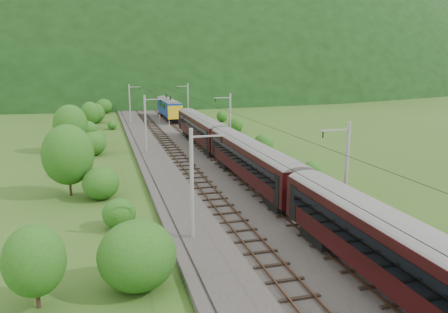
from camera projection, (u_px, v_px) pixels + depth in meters
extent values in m
plane|color=#345219|center=(272.00, 232.00, 33.59)|extent=(600.00, 600.00, 0.00)
cube|color=#38332D|center=(234.00, 193.00, 42.96)|extent=(14.00, 220.00, 0.30)
cube|color=brown|center=(203.00, 192.00, 42.06)|extent=(0.08, 220.00, 0.15)
cube|color=brown|center=(217.00, 191.00, 42.44)|extent=(0.08, 220.00, 0.15)
cube|color=black|center=(210.00, 193.00, 42.28)|extent=(2.40, 220.00, 0.12)
cube|color=brown|center=(250.00, 188.00, 43.33)|extent=(0.08, 220.00, 0.15)
cube|color=brown|center=(263.00, 187.00, 43.72)|extent=(0.08, 220.00, 0.15)
cube|color=black|center=(257.00, 189.00, 43.55)|extent=(2.40, 220.00, 0.12)
cylinder|color=gray|center=(192.00, 184.00, 31.03)|extent=(0.28, 0.28, 8.00)
cube|color=gray|center=(208.00, 136.00, 30.62)|extent=(2.40, 0.12, 0.12)
cylinder|color=black|center=(222.00, 140.00, 30.95)|extent=(0.10, 0.10, 0.50)
cylinder|color=gray|center=(145.00, 124.00, 61.11)|extent=(0.28, 0.28, 8.00)
cube|color=gray|center=(153.00, 99.00, 60.71)|extent=(2.40, 0.12, 0.12)
cylinder|color=black|center=(160.00, 101.00, 61.04)|extent=(0.10, 0.10, 0.50)
cylinder|color=gray|center=(130.00, 103.00, 91.20)|extent=(0.28, 0.28, 8.00)
cube|color=gray|center=(135.00, 87.00, 90.80)|extent=(2.40, 0.12, 0.12)
cylinder|color=black|center=(140.00, 88.00, 91.13)|extent=(0.10, 0.10, 0.50)
cylinder|color=gray|center=(122.00, 93.00, 121.29)|extent=(0.28, 0.28, 8.00)
cube|color=gray|center=(126.00, 81.00, 120.89)|extent=(2.40, 0.12, 0.12)
cylinder|color=black|center=(129.00, 82.00, 121.22)|extent=(0.10, 0.10, 0.50)
cylinder|color=gray|center=(117.00, 87.00, 151.37)|extent=(0.28, 0.28, 8.00)
cube|color=gray|center=(120.00, 77.00, 150.97)|extent=(2.40, 0.12, 0.12)
cylinder|color=black|center=(123.00, 78.00, 151.30)|extent=(0.10, 0.10, 0.50)
cylinder|color=gray|center=(346.00, 172.00, 34.33)|extent=(0.28, 0.28, 8.00)
cube|color=gray|center=(335.00, 130.00, 33.29)|extent=(2.40, 0.12, 0.12)
cylinder|color=black|center=(323.00, 135.00, 33.08)|extent=(0.10, 0.10, 0.50)
cylinder|color=gray|center=(230.00, 121.00, 64.42)|extent=(0.28, 0.28, 8.00)
cube|color=gray|center=(222.00, 98.00, 63.37)|extent=(2.40, 0.12, 0.12)
cylinder|color=black|center=(216.00, 100.00, 63.17)|extent=(0.10, 0.10, 0.50)
cylinder|color=gray|center=(188.00, 102.00, 94.50)|extent=(0.28, 0.28, 8.00)
cube|color=gray|center=(182.00, 86.00, 93.46)|extent=(2.40, 0.12, 0.12)
cylinder|color=black|center=(178.00, 88.00, 93.26)|extent=(0.10, 0.10, 0.50)
cylinder|color=gray|center=(166.00, 92.00, 124.59)|extent=(0.28, 0.28, 8.00)
cube|color=gray|center=(162.00, 80.00, 123.55)|extent=(2.40, 0.12, 0.12)
cylinder|color=black|center=(158.00, 81.00, 123.35)|extent=(0.10, 0.10, 0.50)
cylinder|color=gray|center=(153.00, 86.00, 154.68)|extent=(0.28, 0.28, 8.00)
cube|color=gray|center=(149.00, 77.00, 153.64)|extent=(2.40, 0.12, 0.12)
cylinder|color=black|center=(146.00, 78.00, 153.43)|extent=(0.10, 0.10, 0.50)
cylinder|color=black|center=(209.00, 124.00, 40.85)|extent=(0.03, 198.00, 0.03)
cylinder|color=black|center=(258.00, 122.00, 42.12)|extent=(0.03, 198.00, 0.03)
ellipsoid|color=black|center=(119.00, 82.00, 278.05)|extent=(504.00, 360.00, 244.00)
cube|color=black|center=(401.00, 255.00, 22.60)|extent=(2.94, 22.33, 3.04)
cylinder|color=gray|center=(403.00, 230.00, 22.31)|extent=(2.94, 22.22, 2.94)
cube|color=black|center=(376.00, 252.00, 22.13)|extent=(0.05, 19.65, 1.17)
cube|color=black|center=(425.00, 245.00, 22.92)|extent=(0.05, 19.65, 1.17)
cube|color=black|center=(325.00, 235.00, 30.37)|extent=(2.23, 3.25, 0.91)
cube|color=black|center=(252.00, 160.00, 44.43)|extent=(2.94, 22.33, 3.04)
cylinder|color=gray|center=(252.00, 147.00, 44.14)|extent=(2.94, 22.22, 2.94)
cube|color=black|center=(238.00, 157.00, 43.95)|extent=(0.05, 19.65, 1.17)
cube|color=black|center=(266.00, 156.00, 44.75)|extent=(0.05, 19.65, 1.17)
cube|color=black|center=(282.00, 202.00, 37.50)|extent=(2.23, 3.25, 0.91)
cube|color=black|center=(230.00, 162.00, 52.19)|extent=(2.23, 3.25, 0.91)
cube|color=black|center=(201.00, 128.00, 66.25)|extent=(2.94, 22.33, 3.04)
cylinder|color=gray|center=(201.00, 119.00, 65.96)|extent=(2.94, 22.22, 2.94)
cube|color=black|center=(191.00, 126.00, 65.78)|extent=(0.05, 19.65, 1.17)
cube|color=black|center=(211.00, 125.00, 66.57)|extent=(0.05, 19.65, 1.17)
cube|color=black|center=(214.00, 150.00, 59.32)|extent=(2.23, 3.25, 0.91)
cube|color=black|center=(191.00, 133.00, 74.02)|extent=(2.23, 3.25, 0.91)
cube|color=navy|center=(169.00, 107.00, 96.66)|extent=(2.94, 18.27, 3.04)
cylinder|color=gray|center=(168.00, 101.00, 96.37)|extent=(2.94, 18.18, 2.94)
cube|color=black|center=(162.00, 106.00, 96.19)|extent=(0.05, 16.08, 1.17)
cube|color=black|center=(175.00, 105.00, 96.98)|extent=(0.05, 16.08, 1.17)
cube|color=black|center=(173.00, 120.00, 91.07)|extent=(2.23, 3.25, 0.91)
cube|color=black|center=(165.00, 113.00, 103.09)|extent=(2.23, 3.25, 0.91)
cube|color=yellow|center=(163.00, 104.00, 105.11)|extent=(3.00, 0.50, 2.74)
cube|color=yellow|center=(175.00, 112.00, 88.30)|extent=(3.00, 0.50, 2.74)
cube|color=black|center=(166.00, 97.00, 99.04)|extent=(0.08, 1.60, 0.91)
cylinder|color=red|center=(160.00, 118.00, 92.80)|extent=(0.17, 0.17, 1.60)
cylinder|color=red|center=(169.00, 124.00, 85.08)|extent=(0.14, 0.14, 1.30)
cylinder|color=black|center=(144.00, 118.00, 92.31)|extent=(0.14, 0.14, 1.95)
sphere|color=red|center=(144.00, 113.00, 92.10)|extent=(0.23, 0.23, 0.23)
ellipsoid|color=#295416|center=(137.00, 256.00, 24.79)|extent=(4.50, 4.50, 4.05)
ellipsoid|color=#295416|center=(119.00, 213.00, 34.16)|extent=(2.63, 2.63, 2.36)
ellipsoid|color=#295416|center=(101.00, 183.00, 41.31)|extent=(3.46, 3.46, 3.11)
ellipsoid|color=#295416|center=(79.00, 164.00, 49.70)|extent=(3.21, 3.21, 2.89)
ellipsoid|color=#295416|center=(93.00, 144.00, 60.72)|extent=(3.69, 3.69, 3.32)
ellipsoid|color=#295416|center=(98.00, 137.00, 69.71)|extent=(2.27, 2.27, 2.04)
ellipsoid|color=#295416|center=(88.00, 129.00, 75.62)|extent=(3.13, 3.13, 2.81)
ellipsoid|color=#295416|center=(112.00, 125.00, 84.32)|extent=(1.83, 1.83, 1.65)
ellipsoid|color=#295416|center=(94.00, 113.00, 92.82)|extent=(4.73, 4.73, 4.26)
ellipsoid|color=#295416|center=(99.00, 114.00, 102.23)|extent=(1.84, 1.84, 1.66)
ellipsoid|color=#295416|center=(104.00, 106.00, 110.10)|extent=(4.12, 4.12, 3.71)
ellipsoid|color=#295416|center=(100.00, 102.00, 118.84)|extent=(4.54, 4.54, 4.09)
cylinder|color=black|center=(37.00, 286.00, 22.96)|extent=(0.24, 0.24, 2.51)
ellipsoid|color=#295416|center=(34.00, 261.00, 22.65)|extent=(3.22, 3.22, 3.87)
cylinder|color=black|center=(70.00, 177.00, 42.30)|extent=(0.24, 0.24, 3.81)
ellipsoid|color=#295416|center=(68.00, 155.00, 41.83)|extent=(4.90, 4.90, 5.88)
cylinder|color=black|center=(71.00, 139.00, 62.81)|extent=(0.24, 0.24, 3.74)
ellipsoid|color=#295416|center=(70.00, 125.00, 62.36)|extent=(4.81, 4.81, 5.77)
cylinder|color=black|center=(91.00, 122.00, 84.97)|extent=(0.24, 0.24, 2.87)
ellipsoid|color=#295416|center=(90.00, 113.00, 84.63)|extent=(3.69, 3.69, 4.43)
ellipsoid|color=#295416|center=(312.00, 172.00, 47.59)|extent=(2.24, 2.24, 2.02)
ellipsoid|color=#295416|center=(263.00, 145.00, 61.48)|extent=(2.89, 2.89, 2.60)
ellipsoid|color=#295416|center=(236.00, 126.00, 80.51)|extent=(2.78, 2.78, 2.50)
ellipsoid|color=#295416|center=(222.00, 117.00, 95.31)|extent=(2.42, 2.42, 2.18)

